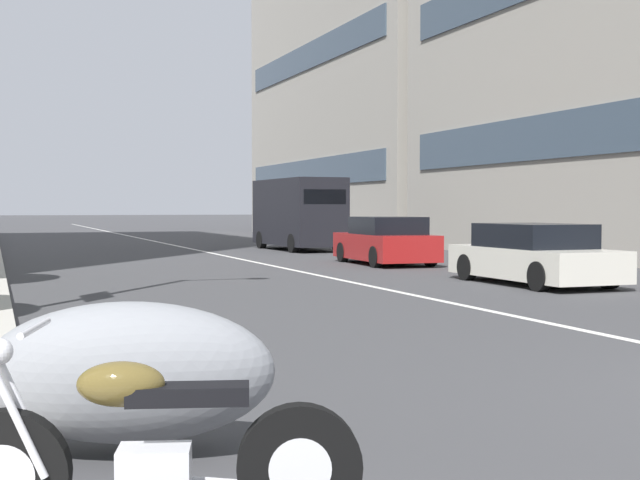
% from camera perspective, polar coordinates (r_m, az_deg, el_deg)
% --- Properties ---
extents(lane_centre_stripe, '(110.00, 0.16, 0.01)m').
position_cam_1_polar(lane_centre_stripe, '(40.75, -9.43, -0.33)').
color(lane_centre_stripe, silver).
rests_on(lane_centre_stripe, ground).
extents(motorcycle_nearest_camera, '(0.81, 2.16, 1.11)m').
position_cam_1_polar(motorcycle_nearest_camera, '(4.87, -10.92, -13.35)').
color(motorcycle_nearest_camera, black).
rests_on(motorcycle_nearest_camera, ground).
extents(motorcycle_second_in_row, '(1.37, 2.15, 1.08)m').
position_cam_1_polar(motorcycle_second_in_row, '(6.24, -12.40, -8.41)').
color(motorcycle_second_in_row, gray).
rests_on(motorcycle_second_in_row, ground).
extents(car_approaching_light, '(4.51, 1.95, 1.36)m').
position_cam_1_polar(car_approaching_light, '(20.33, 13.65, -0.97)').
color(car_approaching_light, beige).
rests_on(car_approaching_light, ground).
extents(car_far_down_avenue, '(4.34, 2.07, 1.44)m').
position_cam_1_polar(car_far_down_avenue, '(26.81, 4.26, -0.12)').
color(car_far_down_avenue, maroon).
rests_on(car_far_down_avenue, ground).
extents(delivery_van_ahead, '(5.71, 2.25, 2.86)m').
position_cam_1_polar(delivery_van_ahead, '(35.66, -1.41, 1.79)').
color(delivery_van_ahead, black).
rests_on(delivery_van_ahead, ground).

